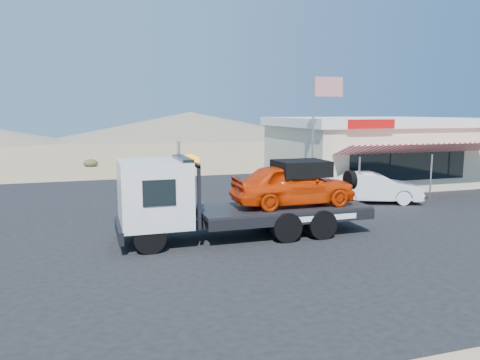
{
  "coord_description": "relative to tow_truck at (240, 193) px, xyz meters",
  "views": [
    {
      "loc": [
        -5.23,
        -15.32,
        4.28
      ],
      "look_at": [
        0.54,
        2.71,
        1.5
      ],
      "focal_mm": 35.0,
      "sensor_mm": 36.0,
      "label": 1
    }
  ],
  "objects": [
    {
      "name": "jerky_store",
      "position": [
        10.99,
        9.44,
        0.46
      ],
      "size": [
        10.4,
        9.97,
        3.9
      ],
      "color": "beige",
      "rests_on": "asphalt_lot"
    },
    {
      "name": "white_sedan",
      "position": [
        7.87,
        3.9,
        -0.8
      ],
      "size": [
        4.57,
        2.98,
        1.42
      ],
      "primitive_type": "imported",
      "rotation": [
        0.0,
        0.0,
        1.2
      ],
      "color": "silver",
      "rests_on": "asphalt_lot"
    },
    {
      "name": "asphalt_lot",
      "position": [
        2.49,
        3.46,
        -1.52
      ],
      "size": [
        32.0,
        24.0,
        0.02
      ],
      "primitive_type": "cube",
      "color": "black",
      "rests_on": "ground"
    },
    {
      "name": "tow_truck",
      "position": [
        0.0,
        0.0,
        0.0
      ],
      "size": [
        8.49,
        2.52,
        2.84
      ],
      "color": "black",
      "rests_on": "asphalt_lot"
    },
    {
      "name": "distant_hills",
      "position": [
        -9.28,
        55.6,
        0.36
      ],
      "size": [
        126.0,
        48.0,
        4.2
      ],
      "color": "#726B59",
      "rests_on": "ground"
    },
    {
      "name": "flagpole",
      "position": [
        5.42,
        4.96,
        2.24
      ],
      "size": [
        1.55,
        0.1,
        6.0
      ],
      "color": "#99999E",
      "rests_on": "asphalt_lot"
    },
    {
      "name": "ground",
      "position": [
        0.49,
        0.46,
        -1.53
      ],
      "size": [
        120.0,
        120.0,
        0.0
      ],
      "primitive_type": "plane",
      "color": "#9F855A",
      "rests_on": "ground"
    }
  ]
}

